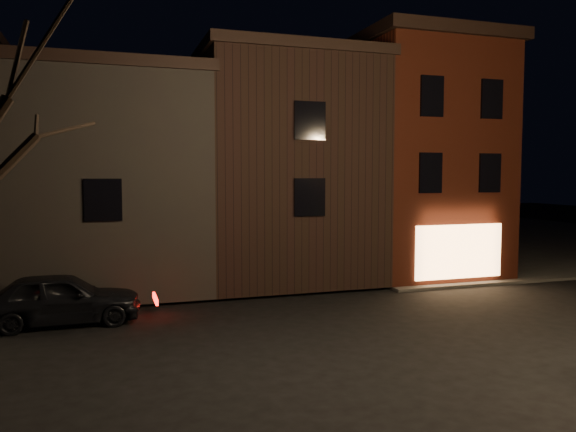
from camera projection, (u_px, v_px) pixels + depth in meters
name	position (u px, v px, depth m)	size (l,w,h in m)	color
ground	(327.00, 341.00, 15.34)	(120.00, 120.00, 0.00)	black
sidewalk_far_right	(480.00, 237.00, 40.47)	(30.00, 30.00, 0.12)	#2D2B28
corner_building	(410.00, 157.00, 26.39)	(6.50, 8.50, 10.50)	#46170C
row_building_a	(271.00, 168.00, 25.40)	(7.30, 10.30, 9.40)	black
row_building_b	(103.00, 180.00, 23.20)	(7.80, 10.30, 8.40)	black
parked_car_a	(61.00, 298.00, 17.00)	(1.89, 4.70, 1.60)	black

